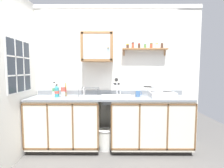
{
  "coord_description": "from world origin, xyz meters",
  "views": [
    {
      "loc": [
        0.06,
        -2.56,
        1.39
      ],
      "look_at": [
        0.05,
        0.43,
        1.14
      ],
      "focal_mm": 27.02,
      "sensor_mm": 36.0,
      "label": 1
    }
  ],
  "objects_px": {
    "saucepan": "(156,89)",
    "mug": "(138,94)",
    "trash_bin": "(106,139)",
    "sink": "(116,97)",
    "dish_rack": "(88,95)",
    "wall_cabinet": "(98,48)",
    "bottle_opaque_white_1": "(54,89)",
    "warning_sign": "(116,81)",
    "bottle_juice_amber_0": "(64,89)",
    "bottle_detergent_teal_2": "(57,91)",
    "bottle_water_clear_3": "(63,88)",
    "hot_plate_stove": "(162,94)"
  },
  "relations": [
    {
      "from": "saucepan",
      "to": "trash_bin",
      "type": "bearing_deg",
      "value": -176.82
    },
    {
      "from": "hot_plate_stove",
      "to": "dish_rack",
      "type": "xyz_separation_m",
      "value": [
        -1.27,
        0.03,
        -0.02
      ]
    },
    {
      "from": "sink",
      "to": "mug",
      "type": "distance_m",
      "value": 0.38
    },
    {
      "from": "saucepan",
      "to": "bottle_water_clear_3",
      "type": "distance_m",
      "value": 1.6
    },
    {
      "from": "sink",
      "to": "saucepan",
      "type": "distance_m",
      "value": 0.7
    },
    {
      "from": "bottle_opaque_white_1",
      "to": "warning_sign",
      "type": "xyz_separation_m",
      "value": [
        1.11,
        0.19,
        0.13
      ]
    },
    {
      "from": "warning_sign",
      "to": "trash_bin",
      "type": "bearing_deg",
      "value": -121.18
    },
    {
      "from": "bottle_opaque_white_1",
      "to": "wall_cabinet",
      "type": "relative_size",
      "value": 0.46
    },
    {
      "from": "mug",
      "to": "trash_bin",
      "type": "bearing_deg",
      "value": -173.76
    },
    {
      "from": "bottle_juice_amber_0",
      "to": "hot_plate_stove",
      "type": "bearing_deg",
      "value": -3.66
    },
    {
      "from": "bottle_opaque_white_1",
      "to": "warning_sign",
      "type": "distance_m",
      "value": 1.13
    },
    {
      "from": "mug",
      "to": "wall_cabinet",
      "type": "relative_size",
      "value": 0.21
    },
    {
      "from": "wall_cabinet",
      "to": "warning_sign",
      "type": "distance_m",
      "value": 0.71
    },
    {
      "from": "hot_plate_stove",
      "to": "saucepan",
      "type": "height_order",
      "value": "saucepan"
    },
    {
      "from": "sink",
      "to": "hot_plate_stove",
      "type": "xyz_separation_m",
      "value": [
        0.79,
        -0.05,
        0.05
      ]
    },
    {
      "from": "hot_plate_stove",
      "to": "bottle_water_clear_3",
      "type": "height_order",
      "value": "bottle_water_clear_3"
    },
    {
      "from": "trash_bin",
      "to": "hot_plate_stove",
      "type": "bearing_deg",
      "value": 1.29
    },
    {
      "from": "mug",
      "to": "warning_sign",
      "type": "height_order",
      "value": "warning_sign"
    },
    {
      "from": "bottle_juice_amber_0",
      "to": "trash_bin",
      "type": "xyz_separation_m",
      "value": [
        0.74,
        -0.13,
        -0.86
      ]
    },
    {
      "from": "hot_plate_stove",
      "to": "mug",
      "type": "distance_m",
      "value": 0.41
    },
    {
      "from": "hot_plate_stove",
      "to": "trash_bin",
      "type": "bearing_deg",
      "value": -178.71
    },
    {
      "from": "dish_rack",
      "to": "trash_bin",
      "type": "bearing_deg",
      "value": -10.29
    },
    {
      "from": "sink",
      "to": "warning_sign",
      "type": "bearing_deg",
      "value": 88.19
    },
    {
      "from": "bottle_opaque_white_1",
      "to": "saucepan",
      "type": "bearing_deg",
      "value": -2.65
    },
    {
      "from": "bottle_juice_amber_0",
      "to": "trash_bin",
      "type": "bearing_deg",
      "value": -10.07
    },
    {
      "from": "sink",
      "to": "trash_bin",
      "type": "distance_m",
      "value": 0.75
    },
    {
      "from": "bottle_opaque_white_1",
      "to": "warning_sign",
      "type": "relative_size",
      "value": 1.16
    },
    {
      "from": "dish_rack",
      "to": "bottle_water_clear_3",
      "type": "bearing_deg",
      "value": -176.78
    },
    {
      "from": "trash_bin",
      "to": "saucepan",
      "type": "bearing_deg",
      "value": 3.18
    },
    {
      "from": "bottle_opaque_white_1",
      "to": "mug",
      "type": "relative_size",
      "value": 2.17
    },
    {
      "from": "dish_rack",
      "to": "mug",
      "type": "distance_m",
      "value": 0.86
    },
    {
      "from": "dish_rack",
      "to": "wall_cabinet",
      "type": "distance_m",
      "value": 0.85
    },
    {
      "from": "mug",
      "to": "wall_cabinet",
      "type": "xyz_separation_m",
      "value": [
        -0.71,
        0.11,
        0.8
      ]
    },
    {
      "from": "bottle_detergent_teal_2",
      "to": "warning_sign",
      "type": "height_order",
      "value": "warning_sign"
    },
    {
      "from": "bottle_juice_amber_0",
      "to": "mug",
      "type": "xyz_separation_m",
      "value": [
        1.31,
        -0.07,
        -0.07
      ]
    },
    {
      "from": "wall_cabinet",
      "to": "dish_rack",
      "type": "bearing_deg",
      "value": -143.75
    },
    {
      "from": "hot_plate_stove",
      "to": "bottle_water_clear_3",
      "type": "distance_m",
      "value": 1.71
    },
    {
      "from": "sink",
      "to": "dish_rack",
      "type": "relative_size",
      "value": 1.52
    },
    {
      "from": "saucepan",
      "to": "mug",
      "type": "relative_size",
      "value": 2.34
    },
    {
      "from": "bottle_juice_amber_0",
      "to": "trash_bin",
      "type": "height_order",
      "value": "bottle_juice_amber_0"
    },
    {
      "from": "dish_rack",
      "to": "saucepan",
      "type": "bearing_deg",
      "value": -0.29
    },
    {
      "from": "bottle_juice_amber_0",
      "to": "bottle_detergent_teal_2",
      "type": "height_order",
      "value": "bottle_juice_amber_0"
    },
    {
      "from": "bottle_water_clear_3",
      "to": "warning_sign",
      "type": "height_order",
      "value": "warning_sign"
    },
    {
      "from": "sink",
      "to": "bottle_opaque_white_1",
      "type": "bearing_deg",
      "value": 176.93
    },
    {
      "from": "mug",
      "to": "trash_bin",
      "type": "distance_m",
      "value": 0.97
    },
    {
      "from": "saucepan",
      "to": "sink",
      "type": "bearing_deg",
      "value": 178.03
    },
    {
      "from": "saucepan",
      "to": "dish_rack",
      "type": "xyz_separation_m",
      "value": [
        -1.17,
        0.01,
        -0.12
      ]
    },
    {
      "from": "bottle_water_clear_3",
      "to": "wall_cabinet",
      "type": "bearing_deg",
      "value": 13.23
    },
    {
      "from": "bottle_detergent_teal_2",
      "to": "trash_bin",
      "type": "distance_m",
      "value": 1.18
    },
    {
      "from": "hot_plate_stove",
      "to": "saucepan",
      "type": "bearing_deg",
      "value": 165.79
    }
  ]
}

